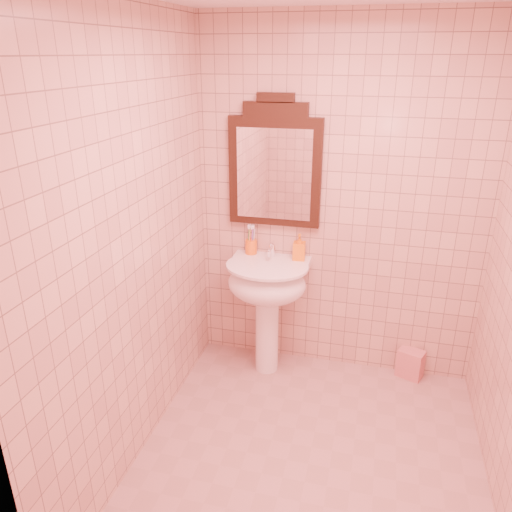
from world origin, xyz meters
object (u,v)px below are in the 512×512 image
(toothbrush_cup, at_px, (251,246))
(towel, at_px, (410,363))
(soap_dispenser, at_px, (299,247))
(pedestal_sink, at_px, (267,291))
(mirror, at_px, (275,167))

(toothbrush_cup, relative_size, towel, 0.91)
(soap_dispenser, bearing_deg, toothbrush_cup, 171.91)
(pedestal_sink, relative_size, mirror, 0.96)
(soap_dispenser, relative_size, towel, 0.87)
(mirror, relative_size, toothbrush_cup, 4.55)
(pedestal_sink, distance_m, towel, 1.20)
(pedestal_sink, bearing_deg, soap_dispenser, 37.35)
(mirror, relative_size, towel, 4.13)
(mirror, relative_size, soap_dispenser, 4.74)
(toothbrush_cup, bearing_deg, soap_dispenser, -3.64)
(pedestal_sink, height_order, towel, pedestal_sink)
(mirror, xyz_separation_m, towel, (1.05, -0.03, -1.40))
(mirror, distance_m, soap_dispenser, 0.59)
(towel, bearing_deg, mirror, 178.23)
(towel, bearing_deg, toothbrush_cup, 179.78)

